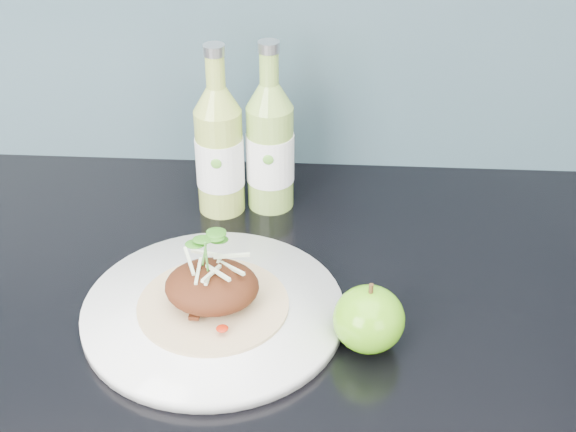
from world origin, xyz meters
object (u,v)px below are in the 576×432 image
green_apple (369,319)px  cider_bottle_left (219,150)px  dinner_plate (214,311)px  cider_bottle_right (270,147)px

green_apple → cider_bottle_left: size_ratio=0.36×
dinner_plate → cider_bottle_left: 0.24m
green_apple → cider_bottle_right: size_ratio=0.36×
green_apple → cider_bottle_right: 0.31m
dinner_plate → green_apple: 0.18m
dinner_plate → cider_bottle_right: cider_bottle_right is taller
dinner_plate → cider_bottle_right: size_ratio=1.43×
dinner_plate → cider_bottle_right: 0.26m
dinner_plate → green_apple: bearing=-11.8°
dinner_plate → cider_bottle_left: cider_bottle_left is taller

